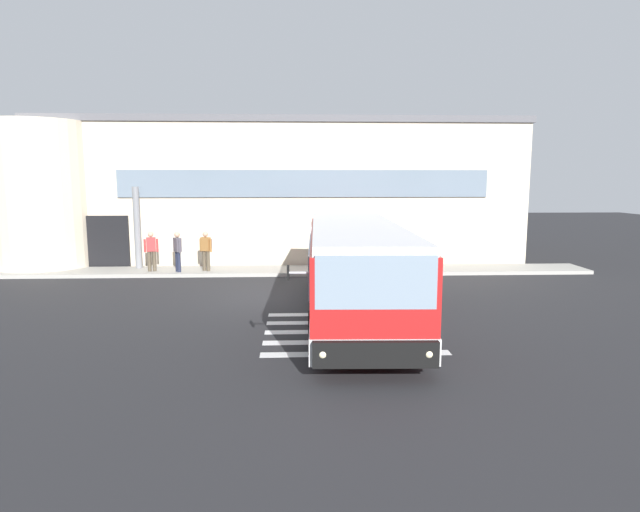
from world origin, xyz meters
The scene contains 9 objects.
ground_plane centered at (0.00, 0.00, -0.01)m, with size 80.00×90.00×0.02m, color #232326.
bay_paint_stripes centered at (2.00, -4.20, 0.00)m, with size 4.40×3.96×0.01m.
terminal_building centered at (-0.69, 11.64, 3.39)m, with size 24.20×13.80×6.78m.
boarding_curb centered at (0.00, 4.80, 0.07)m, with size 26.40×2.00×0.15m, color #9E9B93.
entry_support_column centered at (-6.26, 5.40, 1.91)m, with size 0.28×0.28×3.53m, color slate.
bus_main_foreground centered at (2.35, -2.63, 1.33)m, with size 3.36×10.69×2.70m.
passenger_near_column centered at (-5.46, 4.52, 1.08)m, with size 0.57×0.31×1.68m.
passenger_by_doorway centered at (-4.32, 4.34, 1.08)m, with size 0.40×0.50×1.68m.
passenger_at_curb_edge centered at (-3.17, 4.55, 1.11)m, with size 0.55×0.48×1.68m.
Camera 1 is at (0.68, -17.64, 3.98)m, focal length 29.60 mm.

